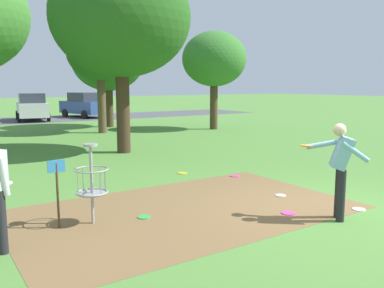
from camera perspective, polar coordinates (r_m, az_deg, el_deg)
ground_plane at (r=8.20m, az=19.34°, el=-8.92°), size 160.00×160.00×0.00m
dirt_tee_pad at (r=7.83m, az=-0.84°, el=-9.23°), size 6.38×3.87×0.01m
disc_golf_basket at (r=7.09m, az=-14.48°, el=-5.08°), size 0.98×0.58×1.39m
player_throwing at (r=7.51m, az=20.22°, el=-2.78°), size 0.68×1.07×1.71m
frisbee_near_basket at (r=10.64m, az=6.09°, el=-4.52°), size 0.25×0.25×0.02m
frisbee_by_tee at (r=8.44m, az=22.50°, el=-8.53°), size 0.24×0.24×0.02m
frisbee_mid_grass at (r=10.94m, az=-1.37°, el=-4.13°), size 0.25×0.25×0.02m
frisbee_far_right at (r=7.43m, az=-6.78°, el=-10.21°), size 0.24×0.24×0.02m
frisbee_scattered_a at (r=8.97m, az=12.40°, el=-7.10°), size 0.22×0.22×0.02m
frisbee_scattered_b at (r=7.80m, az=13.44°, el=-9.47°), size 0.25×0.25×0.02m
tree_near_left at (r=23.62m, az=-11.78°, el=11.50°), size 4.07×4.07×5.51m
tree_near_right at (r=20.73m, az=-12.85°, el=12.43°), size 3.25×3.25×5.36m
tree_mid_center at (r=21.98m, az=3.15°, el=11.83°), size 3.43×3.43×5.21m
tree_far_left at (r=14.55m, az=-10.03°, el=17.14°), size 4.77×4.77×6.68m
parking_lot_strip at (r=30.19m, az=-21.59°, el=3.21°), size 36.00×6.00×0.01m
parked_car_center_left at (r=29.50m, az=-21.66°, el=4.90°), size 2.42×4.41×1.84m
parked_car_center_right at (r=31.34m, az=-14.91°, el=5.36°), size 2.78×4.51×1.84m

